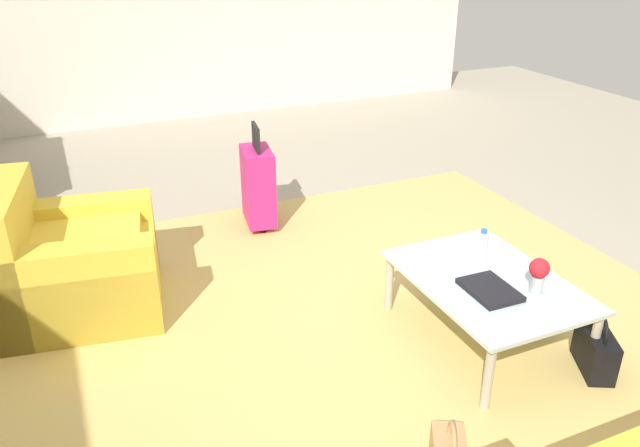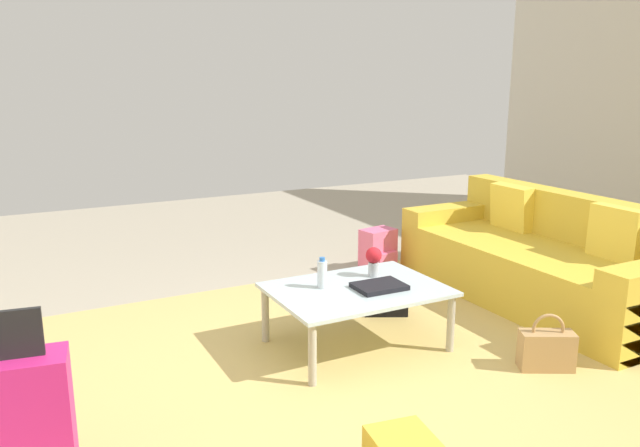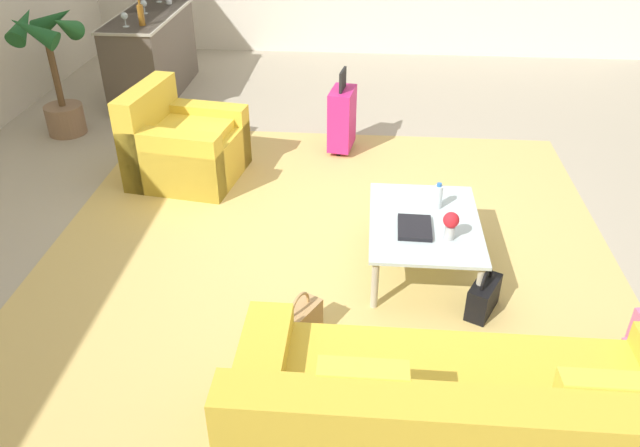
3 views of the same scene
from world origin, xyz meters
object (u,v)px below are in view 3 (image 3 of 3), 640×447
wine_bottle_amber (141,15)px  wine_glass_leftmost (124,17)px  suitcase_magenta (342,118)px  handbag_tan (300,322)px  flower_vase (451,223)px  wine_glass_left_of_centre (144,4)px  bar_console (152,53)px  couch (466,436)px  handbag_black (483,296)px  coffee_table_book (415,228)px  coffee_table (424,226)px  water_bottle (438,196)px  potted_palm (53,66)px  armchair (181,147)px

wine_bottle_amber → wine_glass_leftmost: bearing=113.3°
suitcase_magenta → handbag_tan: suitcase_magenta is taller
flower_vase → wine_glass_left_of_centre: wine_glass_left_of_centre is taller
bar_console → wine_bottle_amber: wine_bottle_amber is taller
couch → bar_console: size_ratio=1.31×
wine_glass_leftmost → handbag_black: wine_glass_leftmost is taller
flower_vase → bar_console: size_ratio=0.12×
coffee_table_book → flower_vase: bearing=-112.2°
couch → handbag_black: 1.35m
coffee_table → wine_glass_left_of_centre: (3.50, 3.12, 0.72)m
coffee_table → wine_glass_leftmost: 4.33m
wine_bottle_amber → handbag_tan: 4.50m
water_bottle → wine_glass_leftmost: 4.26m
potted_palm → bar_console: bearing=-24.8°
flower_vase → handbag_black: (-0.27, -0.24, -0.40)m
coffee_table → water_bottle: size_ratio=5.37×
bar_console → wine_glass_left_of_centre: wine_glass_left_of_centre is taller
wine_glass_leftmost → potted_palm: bearing=141.4°
armchair → handbag_tan: (-2.16, -1.35, -0.17)m
potted_palm → handbag_black: bearing=-123.3°
bar_console → potted_palm: size_ratio=1.29×
wine_glass_left_of_centre → armchair: bearing=-156.5°
armchair → handbag_black: size_ratio=2.92×
water_bottle → wine_bottle_amber: size_ratio=0.68×
wine_glass_left_of_centre → flower_vase: bearing=-138.7°
water_bottle → handbag_tan: 1.44m
wine_bottle_amber → coffee_table: bearing=-135.0°
armchair → wine_glass_left_of_centre: size_ratio=6.78×
water_bottle → wine_bottle_amber: (2.77, 3.08, 0.59)m
couch → handbag_black: (1.31, -0.29, -0.16)m
handbag_tan → suitcase_magenta: bearing=-2.3°
wine_glass_left_of_centre → wine_bottle_amber: wine_bottle_amber is taller
armchair → handbag_tan: armchair is taller
couch → armchair: 3.85m
coffee_table_book → couch: bearing=-172.6°
coffee_table → handbag_tan: bearing=136.2°
armchair → wine_glass_left_of_centre: (2.19, 0.95, 0.79)m
couch → potted_palm: potted_palm is taller
armchair → handbag_tan: size_ratio=2.92×
couch → coffee_table_book: (1.68, 0.18, 0.13)m
bar_console → coffee_table: bearing=-138.5°
coffee_table → suitcase_magenta: bearing=19.3°
wine_glass_left_of_centre → bar_console: bearing=-90.0°
handbag_black → handbag_tan: bearing=106.9°
couch → flower_vase: size_ratio=11.18×
coffee_table_book → bar_console: size_ratio=0.18×
coffee_table → handbag_black: size_ratio=3.06×
flower_vase → wine_glass_left_of_centre: bearing=41.3°
wine_bottle_amber → suitcase_magenta: (-0.97, -2.28, -0.74)m
armchair → handbag_tan: bearing=-147.9°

